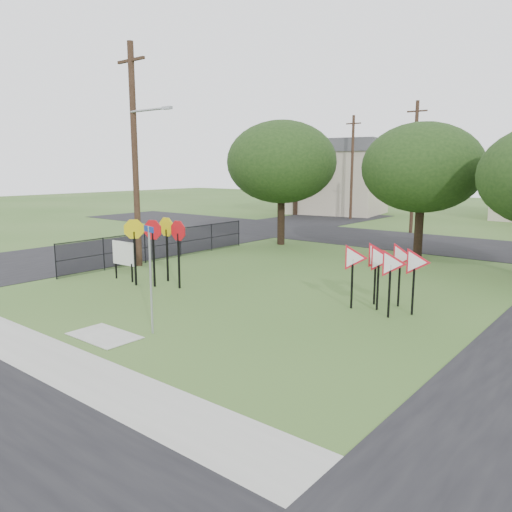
% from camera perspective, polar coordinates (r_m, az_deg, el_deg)
% --- Properties ---
extents(ground, '(140.00, 140.00, 0.00)m').
position_cam_1_polar(ground, '(15.86, -9.73, -6.79)').
color(ground, '#355921').
extents(sidewalk, '(30.00, 1.60, 0.02)m').
position_cam_1_polar(sidewalk, '(13.63, -23.32, -10.31)').
color(sidewalk, '#9D9D94').
rests_on(sidewalk, ground).
extents(street_left, '(8.00, 50.00, 0.02)m').
position_cam_1_polar(street_left, '(31.15, -10.52, 1.53)').
color(street_left, black).
rests_on(street_left, ground).
extents(street_far, '(60.00, 8.00, 0.02)m').
position_cam_1_polar(street_far, '(32.39, 17.86, 1.54)').
color(street_far, black).
rests_on(street_far, ground).
extents(curb_pad, '(2.00, 1.20, 0.02)m').
position_cam_1_polar(curb_pad, '(14.48, -16.96, -8.71)').
color(curb_pad, '#9D9D94').
rests_on(curb_pad, ground).
extents(street_name_sign, '(0.60, 0.20, 3.01)m').
position_cam_1_polar(street_name_sign, '(13.94, -11.97, -1.90)').
color(street_name_sign, '#9B9FA4').
rests_on(street_name_sign, ground).
extents(stop_sign_cluster, '(2.34, 1.65, 2.62)m').
position_cam_1_polar(stop_sign_cluster, '(19.64, -11.14, 2.20)').
color(stop_sign_cluster, black).
rests_on(stop_sign_cluster, ground).
extents(yield_sign_cluster, '(2.74, 1.61, 2.17)m').
position_cam_1_polar(yield_sign_cluster, '(16.43, 14.54, -0.61)').
color(yield_sign_cluster, black).
rests_on(yield_sign_cluster, ground).
extents(info_board, '(1.28, 0.09, 1.60)m').
position_cam_1_polar(info_board, '(20.98, -14.94, 0.15)').
color(info_board, black).
rests_on(info_board, ground).
extents(utility_pole_main, '(3.55, 0.33, 10.00)m').
position_cam_1_polar(utility_pole_main, '(23.65, -13.60, 11.39)').
color(utility_pole_main, '#402A1D').
rests_on(utility_pole_main, ground).
extents(far_pole_a, '(1.40, 0.24, 9.00)m').
position_cam_1_polar(far_pole_a, '(36.52, 17.62, 9.70)').
color(far_pole_a, '#402A1D').
rests_on(far_pole_a, ground).
extents(far_pole_c, '(1.40, 0.24, 9.00)m').
position_cam_1_polar(far_pole_c, '(45.35, 10.92, 9.98)').
color(far_pole_c, '#402A1D').
rests_on(far_pole_c, ground).
extents(fence_run, '(0.05, 11.55, 1.50)m').
position_cam_1_polar(fence_run, '(25.31, -10.54, 1.34)').
color(fence_run, black).
rests_on(fence_run, ground).
extents(house_left, '(10.58, 8.88, 7.20)m').
position_cam_1_polar(house_left, '(50.80, 9.03, 8.97)').
color(house_left, '#C1B39B').
rests_on(house_left, ground).
extents(tree_near_left, '(6.40, 6.40, 7.27)m').
position_cam_1_polar(tree_near_left, '(29.65, 2.94, 10.66)').
color(tree_near_left, black).
rests_on(tree_near_left, ground).
extents(tree_near_mid, '(6.00, 6.00, 6.80)m').
position_cam_1_polar(tree_near_mid, '(26.68, 18.47, 9.54)').
color(tree_near_mid, black).
rests_on(tree_near_mid, ground).
extents(tree_far_left, '(6.80, 6.80, 7.73)m').
position_cam_1_polar(tree_far_left, '(48.49, 4.58, 10.80)').
color(tree_far_left, black).
rests_on(tree_far_left, ground).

